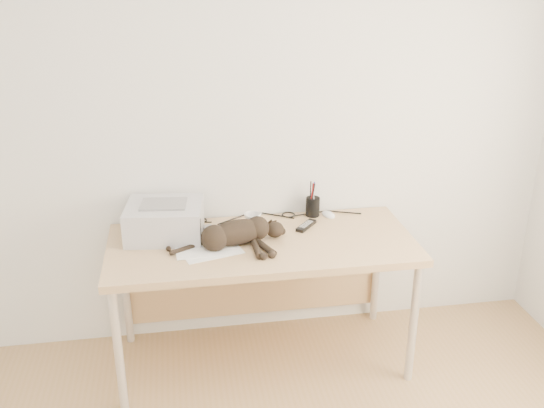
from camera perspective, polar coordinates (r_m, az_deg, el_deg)
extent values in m
plane|color=silver|center=(3.31, -1.93, 7.94)|extent=(3.50, 0.00, 3.50)
cube|color=tan|center=(3.18, -0.94, -3.86)|extent=(1.60, 0.70, 0.04)
cylinder|color=silver|center=(3.10, -14.25, -13.33)|extent=(0.04, 0.04, 0.70)
cylinder|color=silver|center=(3.30, 13.16, -10.88)|extent=(0.04, 0.04, 0.70)
cylinder|color=silver|center=(3.61, -13.61, -7.81)|extent=(0.04, 0.04, 0.70)
cylinder|color=silver|center=(3.77, 9.80, -6.04)|extent=(0.04, 0.04, 0.70)
cube|color=tan|center=(3.62, -1.69, -6.13)|extent=(1.48, 0.02, 0.60)
cube|color=#ACACB1|center=(3.25, -10.06, -1.52)|extent=(0.43, 0.38, 0.18)
cube|color=black|center=(3.24, -10.07, -1.38)|extent=(0.33, 0.06, 0.11)
cube|color=gray|center=(3.21, -10.17, 0.00)|extent=(0.25, 0.19, 0.01)
cube|color=white|center=(3.09, -5.79, -4.33)|extent=(0.34, 0.28, 0.00)
cube|color=white|center=(3.11, -6.37, -4.15)|extent=(0.31, 0.23, 0.00)
ellipsoid|color=black|center=(3.12, -3.26, -2.69)|extent=(0.34, 0.21, 0.13)
sphere|color=black|center=(3.08, -5.45, -3.23)|extent=(0.14, 0.14, 0.14)
ellipsoid|color=black|center=(3.19, 0.29, -2.43)|extent=(0.11, 0.11, 0.08)
cone|color=black|center=(3.21, -0.09, -1.62)|extent=(0.04, 0.05, 0.04)
cone|color=black|center=(3.21, 0.32, -1.67)|extent=(0.04, 0.05, 0.05)
cylinder|color=black|center=(3.06, -1.49, -4.21)|extent=(0.08, 0.19, 0.03)
cylinder|color=black|center=(3.07, -0.69, -4.06)|extent=(0.08, 0.19, 0.03)
cylinder|color=black|center=(3.10, -7.94, -4.09)|extent=(0.20, 0.07, 0.02)
imported|color=white|center=(3.31, -1.84, -1.58)|extent=(0.13, 0.13, 0.09)
cylinder|color=black|center=(3.47, 3.85, -0.25)|extent=(0.08, 0.08, 0.11)
cylinder|color=#990C0C|center=(3.44, 3.69, 0.88)|extent=(0.01, 0.01, 0.15)
cylinder|color=navy|center=(3.45, 4.04, 0.96)|extent=(0.01, 0.01, 0.15)
cylinder|color=black|center=(3.43, 3.93, 0.82)|extent=(0.01, 0.01, 0.15)
cube|color=gray|center=(3.26, -5.60, -2.70)|extent=(0.11, 0.19, 0.02)
cube|color=black|center=(3.33, 3.23, -2.05)|extent=(0.14, 0.15, 0.02)
ellipsoid|color=white|center=(3.49, 5.34, -0.84)|extent=(0.09, 0.12, 0.03)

